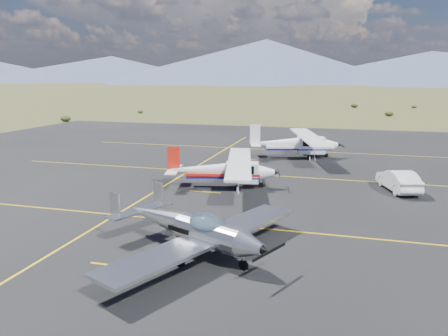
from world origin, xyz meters
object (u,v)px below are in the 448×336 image
at_px(aircraft_low_wing, 194,229).
at_px(aircraft_cessna, 223,170).
at_px(aircraft_plain, 296,143).
at_px(sedan, 398,180).

relative_size(aircraft_low_wing, aircraft_cessna, 0.94).
distance_m(aircraft_cessna, aircraft_plain, 12.00).
bearing_deg(aircraft_low_wing, aircraft_plain, 110.55).
bearing_deg(aircraft_plain, aircraft_cessna, -121.43).
xyz_separation_m(aircraft_cessna, aircraft_plain, (3.26, 11.54, 0.13)).
distance_m(aircraft_plain, sedan, 12.03).
bearing_deg(sedan, aircraft_cessna, -5.89).
xyz_separation_m(aircraft_plain, sedan, (7.40, -9.47, -0.62)).
xyz_separation_m(aircraft_low_wing, sedan, (8.91, 12.53, -0.36)).
bearing_deg(aircraft_low_wing, sedan, 79.05).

